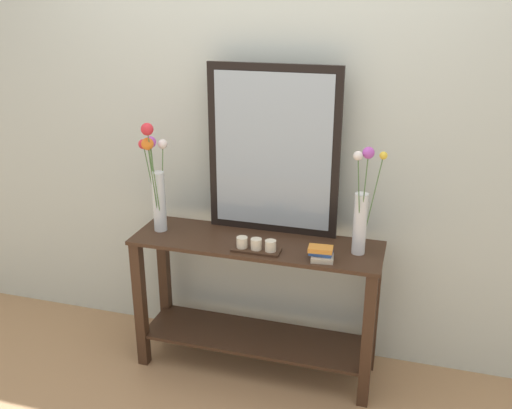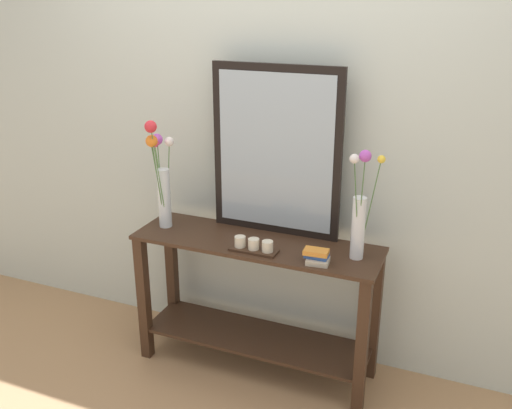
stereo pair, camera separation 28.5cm
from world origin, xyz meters
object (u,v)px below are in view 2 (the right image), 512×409
Objects in this scene: console_table at (256,293)px; book_stack at (317,257)px; tall_vase_left at (160,174)px; candle_tray at (254,246)px; mirror_leaning at (276,152)px; vase_right at (359,216)px.

book_stack is at bearing -17.76° from console_table.
tall_vase_left is 0.65m from candle_tray.
book_stack is (0.33, -0.00, 0.00)m from candle_tray.
book_stack is at bearing -6.74° from tall_vase_left.
mirror_leaning reaches higher than console_table.
candle_tray is (-0.01, -0.28, -0.42)m from mirror_leaning.
book_stack is (0.32, -0.28, -0.41)m from mirror_leaning.
candle_tray is 0.33m from book_stack.
vase_right is (0.53, 0.00, 0.53)m from console_table.
vase_right is 4.28× the size of book_stack.
console_table is 1.47× the size of mirror_leaning.
vase_right is at bearing 0.47° from tall_vase_left.
console_table is 0.35m from candle_tray.
mirror_leaning reaches higher than candle_tray.
mirror_leaning is 6.82× the size of book_stack.
tall_vase_left is (-0.55, -0.01, 0.61)m from console_table.
book_stack reaches higher than console_table.
mirror_leaning is at bearing 161.54° from vase_right.
tall_vase_left is at bearing 173.26° from book_stack.
vase_right is at bearing 0.06° from console_table.
vase_right is at bearing -18.46° from mirror_leaning.
mirror_leaning is 1.59× the size of vase_right.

